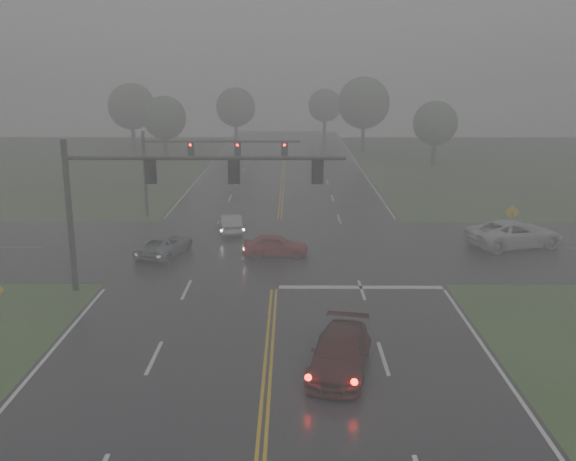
{
  "coord_description": "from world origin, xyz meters",
  "views": [
    {
      "loc": [
        0.89,
        -17.14,
        11.03
      ],
      "look_at": [
        0.71,
        16.0,
        2.66
      ],
      "focal_mm": 40.0,
      "sensor_mm": 36.0,
      "label": 1
    }
  ],
  "objects_px": {
    "sedan_maroon": "(340,371)",
    "pickup_white": "(514,247)",
    "signal_gantry_far": "(193,157)",
    "car_grey": "(165,255)",
    "signal_gantry_near": "(153,186)",
    "sedan_silver": "(231,233)",
    "sedan_red": "(276,256)"
  },
  "relations": [
    {
      "from": "signal_gantry_near",
      "to": "signal_gantry_far",
      "type": "distance_m",
      "value": 16.89
    },
    {
      "from": "pickup_white",
      "to": "signal_gantry_near",
      "type": "height_order",
      "value": "signal_gantry_near"
    },
    {
      "from": "sedan_maroon",
      "to": "pickup_white",
      "type": "height_order",
      "value": "pickup_white"
    },
    {
      "from": "sedan_red",
      "to": "signal_gantry_far",
      "type": "distance_m",
      "value": 13.39
    },
    {
      "from": "car_grey",
      "to": "signal_gantry_far",
      "type": "distance_m",
      "value": 11.54
    },
    {
      "from": "sedan_silver",
      "to": "signal_gantry_near",
      "type": "relative_size",
      "value": 0.29
    },
    {
      "from": "sedan_red",
      "to": "pickup_white",
      "type": "distance_m",
      "value": 15.32
    },
    {
      "from": "pickup_white",
      "to": "signal_gantry_near",
      "type": "xyz_separation_m",
      "value": [
        -21.03,
        -8.3,
        5.42
      ]
    },
    {
      "from": "car_grey",
      "to": "pickup_white",
      "type": "bearing_deg",
      "value": -159.65
    },
    {
      "from": "sedan_silver",
      "to": "signal_gantry_near",
      "type": "xyz_separation_m",
      "value": [
        -2.61,
        -11.84,
        5.42
      ]
    },
    {
      "from": "sedan_red",
      "to": "signal_gantry_near",
      "type": "xyz_separation_m",
      "value": [
        -5.87,
        -6.07,
        5.42
      ]
    },
    {
      "from": "pickup_white",
      "to": "sedan_red",
      "type": "bearing_deg",
      "value": 81.31
    },
    {
      "from": "car_grey",
      "to": "pickup_white",
      "type": "height_order",
      "value": "pickup_white"
    },
    {
      "from": "signal_gantry_far",
      "to": "sedan_maroon",
      "type": "bearing_deg",
      "value": -70.4
    },
    {
      "from": "sedan_maroon",
      "to": "sedan_red",
      "type": "distance_m",
      "value": 15.42
    },
    {
      "from": "signal_gantry_far",
      "to": "sedan_red",
      "type": "bearing_deg",
      "value": -59.06
    },
    {
      "from": "signal_gantry_near",
      "to": "sedan_silver",
      "type": "bearing_deg",
      "value": 77.57
    },
    {
      "from": "pickup_white",
      "to": "signal_gantry_far",
      "type": "xyz_separation_m",
      "value": [
        -21.63,
        8.56,
        4.6
      ]
    },
    {
      "from": "sedan_silver",
      "to": "car_grey",
      "type": "height_order",
      "value": "sedan_silver"
    },
    {
      "from": "sedan_maroon",
      "to": "sedan_red",
      "type": "bearing_deg",
      "value": 112.02
    },
    {
      "from": "sedan_maroon",
      "to": "sedan_silver",
      "type": "height_order",
      "value": "sedan_maroon"
    },
    {
      "from": "sedan_maroon",
      "to": "pickup_white",
      "type": "relative_size",
      "value": 0.82
    },
    {
      "from": "pickup_white",
      "to": "car_grey",
      "type": "bearing_deg",
      "value": 78.21
    },
    {
      "from": "sedan_red",
      "to": "car_grey",
      "type": "xyz_separation_m",
      "value": [
        -6.74,
        0.21,
        0.0
      ]
    },
    {
      "from": "sedan_silver",
      "to": "pickup_white",
      "type": "relative_size",
      "value": 0.66
    },
    {
      "from": "sedan_maroon",
      "to": "sedan_silver",
      "type": "bearing_deg",
      "value": 117.74
    },
    {
      "from": "sedan_maroon",
      "to": "car_grey",
      "type": "bearing_deg",
      "value": 133.4
    },
    {
      "from": "signal_gantry_near",
      "to": "signal_gantry_far",
      "type": "bearing_deg",
      "value": 92.03
    },
    {
      "from": "sedan_red",
      "to": "signal_gantry_far",
      "type": "relative_size",
      "value": 0.33
    },
    {
      "from": "sedan_red",
      "to": "pickup_white",
      "type": "relative_size",
      "value": 0.65
    },
    {
      "from": "sedan_red",
      "to": "pickup_white",
      "type": "xyz_separation_m",
      "value": [
        15.16,
        2.23,
        0.0
      ]
    },
    {
      "from": "sedan_silver",
      "to": "signal_gantry_far",
      "type": "distance_m",
      "value": 7.53
    }
  ]
}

